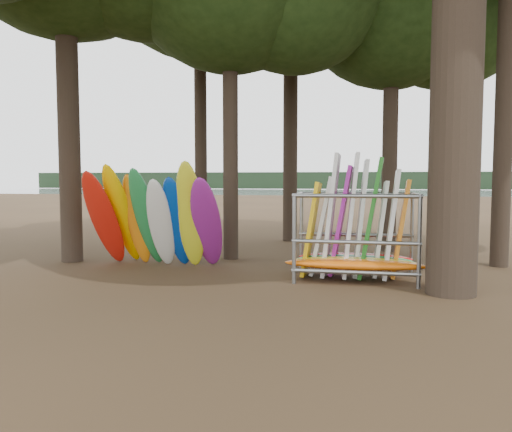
# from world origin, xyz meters

# --- Properties ---
(ground) EXTENTS (120.00, 120.00, 0.00)m
(ground) POSITION_xyz_m (0.00, 0.00, 0.00)
(ground) COLOR #47331E
(ground) RESTS_ON ground
(lake) EXTENTS (160.00, 160.00, 0.00)m
(lake) POSITION_xyz_m (0.00, 60.00, 0.00)
(lake) COLOR gray
(lake) RESTS_ON ground
(far_shore) EXTENTS (160.00, 4.00, 4.00)m
(far_shore) POSITION_xyz_m (0.00, 110.00, 2.00)
(far_shore) COLOR black
(far_shore) RESTS_ON ground
(kayak_row) EXTENTS (3.67, 2.19, 2.89)m
(kayak_row) POSITION_xyz_m (-2.74, 1.69, 1.25)
(kayak_row) COLOR red
(kayak_row) RESTS_ON ground
(storage_rack) EXTENTS (3.12, 1.51, 2.91)m
(storage_rack) POSITION_xyz_m (2.36, 1.14, 0.95)
(storage_rack) COLOR gray
(storage_rack) RESTS_ON ground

